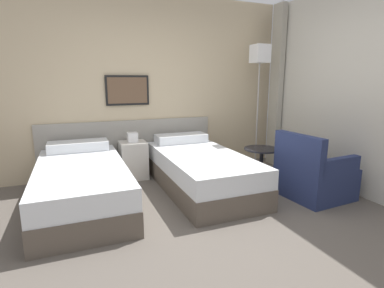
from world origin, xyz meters
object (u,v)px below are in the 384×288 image
bed_near_window (200,170)px  side_table (261,160)px  armchair (313,176)px  bed_near_door (82,184)px  nightstand (133,159)px  floor_lamp (260,64)px

bed_near_window → side_table: bed_near_window is taller
side_table → armchair: bearing=-56.8°
bed_near_door → nightstand: 1.07m
bed_near_window → nightstand: nightstand is taller
floor_lamp → armchair: (-0.05, -1.34, -1.42)m
bed_near_door → nightstand: bearing=45.7°
bed_near_window → nightstand: (-0.75, 0.77, 0.03)m
bed_near_window → floor_lamp: size_ratio=1.02×
armchair → nightstand: bearing=46.7°
nightstand → floor_lamp: bearing=-6.7°
bed_near_window → side_table: (0.81, -0.23, 0.12)m
nightstand → bed_near_window: bearing=-45.7°
floor_lamp → side_table: floor_lamp is taller
floor_lamp → bed_near_door: bearing=-168.9°
bed_near_window → nightstand: 1.07m
nightstand → side_table: nightstand is taller
armchair → bed_near_window: bearing=51.7°
bed_near_window → floor_lamp: (1.23, 0.54, 1.43)m
bed_near_window → armchair: (1.18, -0.81, 0.01)m
nightstand → armchair: size_ratio=0.85×
bed_near_window → side_table: 0.85m
bed_near_door → floor_lamp: bearing=11.1°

